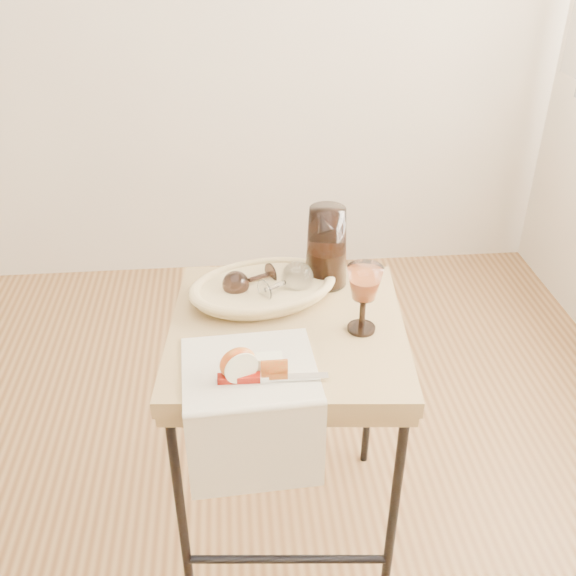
{
  "coord_description": "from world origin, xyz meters",
  "views": [
    {
      "loc": [
        0.31,
        -1.14,
        1.67
      ],
      "look_at": [
        0.43,
        0.17,
        0.86
      ],
      "focal_mm": 41.1,
      "sensor_mm": 36.0,
      "label": 1
    }
  ],
  "objects_px": {
    "bread_basket": "(263,290)",
    "goblet_lying_b": "(283,283)",
    "tea_towel": "(249,369)",
    "wine_goblet": "(363,299)",
    "table_knife": "(268,377)",
    "pitcher": "(326,246)",
    "apple_half": "(238,363)",
    "side_table": "(287,434)",
    "goblet_lying_a": "(251,280)"
  },
  "relations": [
    {
      "from": "bread_basket",
      "to": "goblet_lying_a",
      "type": "xyz_separation_m",
      "value": [
        -0.03,
        0.02,
        0.02
      ]
    },
    {
      "from": "side_table",
      "to": "table_knife",
      "type": "height_order",
      "value": "table_knife"
    },
    {
      "from": "wine_goblet",
      "to": "apple_half",
      "type": "height_order",
      "value": "wine_goblet"
    },
    {
      "from": "side_table",
      "to": "pitcher",
      "type": "height_order",
      "value": "pitcher"
    },
    {
      "from": "wine_goblet",
      "to": "bread_basket",
      "type": "bearing_deg",
      "value": 143.85
    },
    {
      "from": "bread_basket",
      "to": "goblet_lying_b",
      "type": "xyz_separation_m",
      "value": [
        0.05,
        -0.02,
        0.03
      ]
    },
    {
      "from": "goblet_lying_a",
      "to": "goblet_lying_b",
      "type": "distance_m",
      "value": 0.09
    },
    {
      "from": "apple_half",
      "to": "pitcher",
      "type": "bearing_deg",
      "value": 37.14
    },
    {
      "from": "tea_towel",
      "to": "apple_half",
      "type": "relative_size",
      "value": 3.63
    },
    {
      "from": "side_table",
      "to": "tea_towel",
      "type": "xyz_separation_m",
      "value": [
        -0.1,
        -0.17,
        0.37
      ]
    },
    {
      "from": "pitcher",
      "to": "wine_goblet",
      "type": "distance_m",
      "value": 0.24
    },
    {
      "from": "wine_goblet",
      "to": "side_table",
      "type": "bearing_deg",
      "value": 168.72
    },
    {
      "from": "goblet_lying_b",
      "to": "table_knife",
      "type": "relative_size",
      "value": 0.59
    },
    {
      "from": "side_table",
      "to": "pitcher",
      "type": "distance_m",
      "value": 0.53
    },
    {
      "from": "tea_towel",
      "to": "goblet_lying_b",
      "type": "distance_m",
      "value": 0.3
    },
    {
      "from": "wine_goblet",
      "to": "goblet_lying_a",
      "type": "bearing_deg",
      "value": 144.88
    },
    {
      "from": "apple_half",
      "to": "table_knife",
      "type": "distance_m",
      "value": 0.07
    },
    {
      "from": "wine_goblet",
      "to": "apple_half",
      "type": "xyz_separation_m",
      "value": [
        -0.3,
        -0.16,
        -0.04
      ]
    },
    {
      "from": "side_table",
      "to": "pitcher",
      "type": "xyz_separation_m",
      "value": [
        0.12,
        0.2,
        0.48
      ]
    },
    {
      "from": "side_table",
      "to": "table_knife",
      "type": "relative_size",
      "value": 3.11
    },
    {
      "from": "side_table",
      "to": "bread_basket",
      "type": "height_order",
      "value": "bread_basket"
    },
    {
      "from": "tea_towel",
      "to": "apple_half",
      "type": "height_order",
      "value": "apple_half"
    },
    {
      "from": "goblet_lying_a",
      "to": "side_table",
      "type": "bearing_deg",
      "value": 92.41
    },
    {
      "from": "wine_goblet",
      "to": "table_knife",
      "type": "relative_size",
      "value": 0.75
    },
    {
      "from": "goblet_lying_a",
      "to": "pitcher",
      "type": "distance_m",
      "value": 0.22
    },
    {
      "from": "side_table",
      "to": "tea_towel",
      "type": "distance_m",
      "value": 0.42
    },
    {
      "from": "bread_basket",
      "to": "pitcher",
      "type": "height_order",
      "value": "pitcher"
    },
    {
      "from": "tea_towel",
      "to": "wine_goblet",
      "type": "xyz_separation_m",
      "value": [
        0.28,
        0.13,
        0.09
      ]
    },
    {
      "from": "side_table",
      "to": "wine_goblet",
      "type": "xyz_separation_m",
      "value": [
        0.18,
        -0.04,
        0.46
      ]
    },
    {
      "from": "pitcher",
      "to": "apple_half",
      "type": "xyz_separation_m",
      "value": [
        -0.25,
        -0.39,
        -0.07
      ]
    },
    {
      "from": "goblet_lying_b",
      "to": "wine_goblet",
      "type": "relative_size",
      "value": 0.78
    },
    {
      "from": "pitcher",
      "to": "table_knife",
      "type": "height_order",
      "value": "pitcher"
    },
    {
      "from": "bread_basket",
      "to": "wine_goblet",
      "type": "height_order",
      "value": "wine_goblet"
    },
    {
      "from": "goblet_lying_a",
      "to": "apple_half",
      "type": "xyz_separation_m",
      "value": [
        -0.04,
        -0.34,
        -0.0
      ]
    },
    {
      "from": "wine_goblet",
      "to": "table_knife",
      "type": "distance_m",
      "value": 0.31
    },
    {
      "from": "side_table",
      "to": "wine_goblet",
      "type": "height_order",
      "value": "wine_goblet"
    },
    {
      "from": "apple_half",
      "to": "tea_towel",
      "type": "bearing_deg",
      "value": 26.01
    },
    {
      "from": "side_table",
      "to": "goblet_lying_a",
      "type": "distance_m",
      "value": 0.45
    },
    {
      "from": "wine_goblet",
      "to": "goblet_lying_b",
      "type": "bearing_deg",
      "value": 140.45
    },
    {
      "from": "side_table",
      "to": "tea_towel",
      "type": "bearing_deg",
      "value": -120.81
    },
    {
      "from": "pitcher",
      "to": "apple_half",
      "type": "distance_m",
      "value": 0.47
    },
    {
      "from": "pitcher",
      "to": "side_table",
      "type": "bearing_deg",
      "value": -142.74
    },
    {
      "from": "goblet_lying_a",
      "to": "table_knife",
      "type": "height_order",
      "value": "goblet_lying_a"
    },
    {
      "from": "wine_goblet",
      "to": "table_knife",
      "type": "xyz_separation_m",
      "value": [
        -0.24,
        -0.18,
        -0.07
      ]
    },
    {
      "from": "table_knife",
      "to": "apple_half",
      "type": "bearing_deg",
      "value": 166.63
    },
    {
      "from": "bread_basket",
      "to": "tea_towel",
      "type": "bearing_deg",
      "value": -113.8
    },
    {
      "from": "bread_basket",
      "to": "goblet_lying_a",
      "type": "bearing_deg",
      "value": 138.95
    },
    {
      "from": "table_knife",
      "to": "pitcher",
      "type": "bearing_deg",
      "value": 67.59
    },
    {
      "from": "bread_basket",
      "to": "wine_goblet",
      "type": "relative_size",
      "value": 1.96
    },
    {
      "from": "bread_basket",
      "to": "table_knife",
      "type": "height_order",
      "value": "bread_basket"
    }
  ]
}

